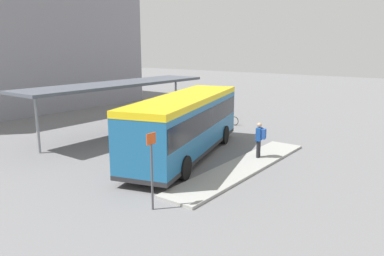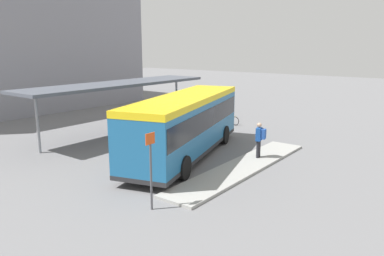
{
  "view_description": "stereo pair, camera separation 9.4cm",
  "coord_description": "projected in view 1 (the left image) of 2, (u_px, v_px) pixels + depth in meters",
  "views": [
    {
      "loc": [
        -14.98,
        -11.63,
        5.69
      ],
      "look_at": [
        0.53,
        0.0,
        1.45
      ],
      "focal_mm": 35.0,
      "sensor_mm": 36.0,
      "label": 1
    },
    {
      "loc": [
        -14.92,
        -11.71,
        5.69
      ],
      "look_at": [
        0.53,
        0.0,
        1.45
      ],
      "focal_mm": 35.0,
      "sensor_mm": 36.0,
      "label": 2
    }
  ],
  "objects": [
    {
      "name": "pedestrian_waiting",
      "position": [
        260.0,
        138.0,
        18.97
      ],
      "size": [
        0.48,
        0.53,
        1.81
      ],
      "rotation": [
        0.0,
        0.0,
        1.79
      ],
      "color": "#232328",
      "rests_on": "curb_island"
    },
    {
      "name": "station_building",
      "position": [
        7.0,
        38.0,
        34.13
      ],
      "size": [
        22.44,
        11.91,
        12.91
      ],
      "color": "gray",
      "rests_on": "ground_plane"
    },
    {
      "name": "curb_island",
      "position": [
        243.0,
        167.0,
        17.84
      ],
      "size": [
        10.45,
        1.8,
        0.12
      ],
      "color": "#9E9E99",
      "rests_on": "ground_plane"
    },
    {
      "name": "bicycle_white",
      "position": [
        222.0,
        119.0,
        28.16
      ],
      "size": [
        0.48,
        1.66,
        0.72
      ],
      "rotation": [
        0.0,
        0.0,
        1.46
      ],
      "color": "black",
      "rests_on": "ground_plane"
    },
    {
      "name": "bicycle_green",
      "position": [
        214.0,
        118.0,
        28.57
      ],
      "size": [
        0.48,
        1.59,
        0.69
      ],
      "rotation": [
        0.0,
        0.0,
        -1.66
      ],
      "color": "black",
      "rests_on": "ground_plane"
    },
    {
      "name": "potted_planter_near_shelter",
      "position": [
        173.0,
        124.0,
        25.1
      ],
      "size": [
        0.74,
        0.74,
        1.1
      ],
      "color": "slate",
      "rests_on": "ground_plane"
    },
    {
      "name": "bicycle_yellow",
      "position": [
        229.0,
        120.0,
        27.73
      ],
      "size": [
        0.48,
        1.55,
        0.67
      ],
      "rotation": [
        0.0,
        0.0,
        -1.59
      ],
      "color": "black",
      "rests_on": "ground_plane"
    },
    {
      "name": "city_bus",
      "position": [
        186.0,
        122.0,
        19.34
      ],
      "size": [
        10.91,
        5.49,
        3.22
      ],
      "rotation": [
        0.0,
        0.0,
        0.29
      ],
      "color": "#1E6093",
      "rests_on": "ground_plane"
    },
    {
      "name": "platform_sign",
      "position": [
        152.0,
        168.0,
        13.0
      ],
      "size": [
        0.44,
        0.08,
        2.8
      ],
      "color": "#4C4C51",
      "rests_on": "ground_plane"
    },
    {
      "name": "station_shelter",
      "position": [
        118.0,
        85.0,
        24.27
      ],
      "size": [
        13.81,
        3.14,
        3.39
      ],
      "color": "#4C515B",
      "rests_on": "ground_plane"
    },
    {
      "name": "ground_plane",
      "position": [
        186.0,
        156.0,
        19.74
      ],
      "size": [
        120.0,
        120.0,
        0.0
      ],
      "primitive_type": "plane",
      "color": "slate"
    }
  ]
}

